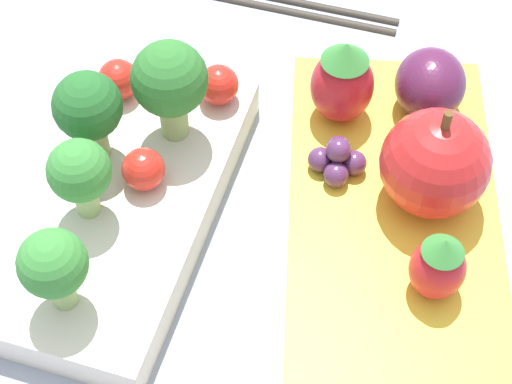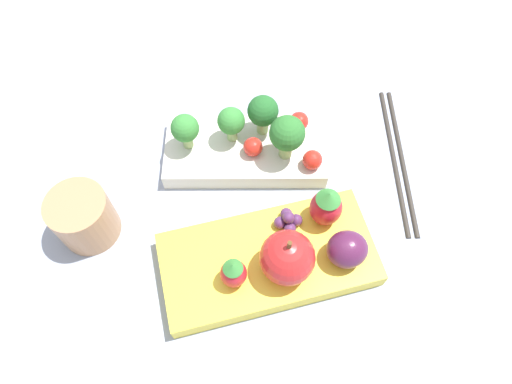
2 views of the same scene
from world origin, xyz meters
The scene contains 17 objects.
ground_plane centered at (0.00, 0.00, 0.00)m, with size 4.00×4.00×0.00m, color #939EB2.
bento_box_savoury centered at (-0.01, 0.07, 0.01)m, with size 0.20×0.12×0.02m.
bento_box_fruit centered at (-0.01, -0.07, 0.01)m, with size 0.23×0.12×0.02m.
broccoli_floret_0 centered at (-0.02, 0.08, 0.05)m, with size 0.03×0.03×0.05m.
broccoli_floret_1 centered at (-0.07, 0.08, 0.05)m, with size 0.03×0.03×0.05m.
broccoli_floret_2 centered at (0.04, 0.05, 0.06)m, with size 0.04×0.04×0.06m.
broccoli_floret_3 centered at (0.02, 0.09, 0.06)m, with size 0.04×0.04×0.06m.
cherry_tomato_0 centered at (0.06, 0.08, 0.03)m, with size 0.02×0.02×0.02m.
cherry_tomato_1 centered at (0.06, 0.03, 0.03)m, with size 0.02×0.02×0.02m.
cherry_tomato_2 centered at (0.00, 0.06, 0.03)m, with size 0.02×0.02×0.02m.
apple centered at (0.01, -0.09, 0.05)m, with size 0.06×0.06×0.06m.
strawberry_0 centered at (0.06, -0.04, 0.05)m, with size 0.03×0.03×0.05m.
strawberry_1 centered at (-0.05, -0.09, 0.04)m, with size 0.03×0.03×0.04m.
plum centered at (0.07, -0.09, 0.04)m, with size 0.04×0.04×0.04m.
grape_cluster centered at (0.02, -0.04, 0.03)m, with size 0.03×0.03×0.02m.
drinking_cup centered at (-0.19, 0.00, 0.03)m, with size 0.06×0.06×0.06m.
chopsticks_pair centered at (0.18, 0.03, 0.00)m, with size 0.05×0.21×0.01m.
Camera 2 is at (-0.05, -0.24, 0.47)m, focal length 32.00 mm.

